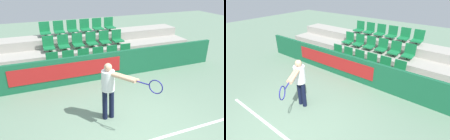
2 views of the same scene
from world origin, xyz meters
The scene contains 25 objects.
ground_plane centered at (0.00, 0.00, 0.00)m, with size 30.00×30.00×0.00m, color gray.
court_baseline centered at (0.00, -0.32, 0.00)m, with size 4.84×0.08×0.01m.
barrier_wall centered at (-0.03, 3.14, 0.49)m, with size 9.77×0.14×0.97m.
bleacher_tier_front centered at (0.00, 3.70, 0.18)m, with size 9.37×0.96×0.36m.
bleacher_tier_middle centered at (0.00, 4.66, 0.36)m, with size 9.37×0.96×0.73m.
bleacher_tier_back centered at (0.00, 5.61, 0.55)m, with size 9.37×0.96×1.09m.
stadium_chair_0 centered at (-1.44, 3.83, 0.61)m, with size 0.43×0.43×0.59m.
stadium_chair_1 centered at (-0.86, 3.83, 0.61)m, with size 0.43×0.43×0.59m.
stadium_chair_2 centered at (-0.29, 3.83, 0.61)m, with size 0.43×0.43×0.59m.
stadium_chair_3 centered at (0.29, 3.83, 0.61)m, with size 0.43×0.43×0.59m.
stadium_chair_4 centered at (0.86, 3.83, 0.61)m, with size 0.43×0.43×0.59m.
stadium_chair_5 centered at (1.44, 3.83, 0.61)m, with size 0.43×0.43×0.59m.
stadium_chair_6 centered at (-1.44, 4.79, 0.98)m, with size 0.43×0.43×0.59m.
stadium_chair_7 centered at (-0.86, 4.79, 0.98)m, with size 0.43×0.43×0.59m.
stadium_chair_8 centered at (-0.29, 4.79, 0.98)m, with size 0.43×0.43×0.59m.
stadium_chair_9 centered at (0.29, 4.79, 0.98)m, with size 0.43×0.43×0.59m.
stadium_chair_10 centered at (0.86, 4.79, 0.98)m, with size 0.43×0.43×0.59m.
stadium_chair_11 centered at (1.44, 4.79, 0.98)m, with size 0.43×0.43×0.59m.
stadium_chair_12 centered at (-1.44, 5.74, 1.34)m, with size 0.43×0.43×0.59m.
stadium_chair_13 centered at (-0.86, 5.74, 1.34)m, with size 0.43×0.43×0.59m.
stadium_chair_14 centered at (-0.29, 5.74, 1.34)m, with size 0.43×0.43×0.59m.
stadium_chair_15 centered at (0.29, 5.74, 1.34)m, with size 0.43×0.43×0.59m.
stadium_chair_16 centered at (0.86, 5.74, 1.34)m, with size 0.43×0.43×0.59m.
stadium_chair_17 centered at (1.44, 5.74, 1.34)m, with size 0.43×0.43×0.59m.
tennis_player centered at (-0.41, 0.79, 0.96)m, with size 0.94×1.37×1.55m.
Camera 2 is at (3.13, -1.97, 3.51)m, focal length 28.00 mm.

